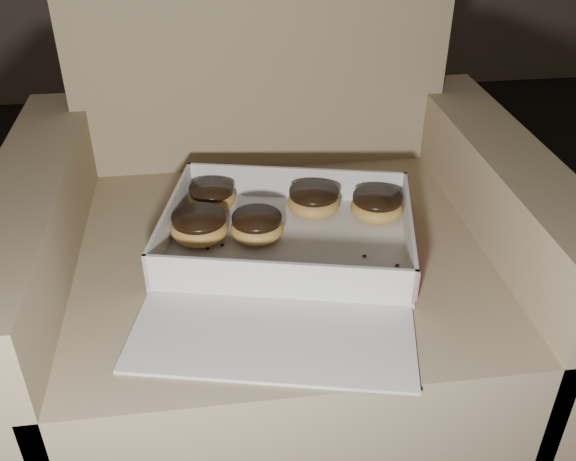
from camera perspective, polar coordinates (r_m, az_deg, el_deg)
The scene contains 12 objects.
armchair at distance 1.21m, azimuth -1.07°, elevation -4.26°, with size 0.91×0.77×0.95m.
bakery_box at distance 1.04m, azimuth -0.04°, elevation -1.95°, with size 0.50×0.55×0.07m.
donut_a at distance 1.14m, azimuth 7.89°, elevation 2.17°, with size 0.09×0.09×0.05m.
donut_b at distance 1.17m, azimuth -6.80°, elevation 3.00°, with size 0.09×0.09×0.04m.
donut_c at distance 1.07m, azimuth -2.78°, elevation 0.36°, with size 0.09×0.09×0.04m.
donut_d at distance 1.08m, azimuth -7.87°, elevation 0.32°, with size 0.10×0.10×0.05m.
donut_e at distance 1.14m, azimuth 2.31°, elevation 2.65°, with size 0.09×0.09×0.05m.
crumb_a at distance 0.97m, azimuth 3.68°, elevation -5.35°, with size 0.01×0.01×0.00m, color black.
crumb_b at distance 1.04m, azimuth 6.82°, elevation -2.27°, with size 0.01×0.01×0.00m, color black.
crumb_c at distance 1.06m, azimuth -7.15°, elevation -1.61°, with size 0.01×0.01×0.00m, color black.
crumb_d at distance 1.07m, azimuth -5.88°, elevation -1.29°, with size 0.01×0.01×0.00m, color black.
crumb_e at distance 1.03m, azimuth 9.69°, elevation -3.06°, with size 0.01×0.01×0.00m, color black.
Camera 1 is at (-0.55, -0.46, 1.03)m, focal length 40.00 mm.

